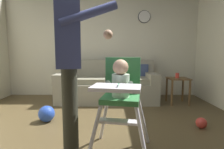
# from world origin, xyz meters

# --- Properties ---
(wall_far) EXTENTS (5.24, 0.06, 2.57)m
(wall_far) POSITION_xyz_m (0.00, 2.48, 1.29)
(wall_far) COLOR beige
(wall_far) RESTS_ON ground
(couch) EXTENTS (2.07, 0.86, 0.86)m
(couch) POSITION_xyz_m (0.14, 1.96, 0.33)
(couch) COLOR gray
(couch) RESTS_ON ground
(high_chair) EXTENTS (0.70, 0.80, 0.98)m
(high_chair) POSITION_xyz_m (0.32, -0.13, 0.68)
(high_chair) COLOR white
(high_chair) RESTS_ON ground
(adult_standing) EXTENTS (0.58, 0.50, 1.66)m
(adult_standing) POSITION_xyz_m (-0.15, -0.24, 0.94)
(adult_standing) COLOR #34352A
(adult_standing) RESTS_ON ground
(toy_ball) EXTENTS (0.24, 0.24, 0.24)m
(toy_ball) POSITION_xyz_m (-0.74, 0.73, 0.12)
(toy_ball) COLOR #284CB7
(toy_ball) RESTS_ON ground
(toy_ball_second) EXTENTS (0.15, 0.15, 0.15)m
(toy_ball_second) POSITION_xyz_m (1.45, 0.49, 0.07)
(toy_ball_second) COLOR #D13D33
(toy_ball_second) RESTS_ON ground
(side_table) EXTENTS (0.40, 0.40, 0.52)m
(side_table) POSITION_xyz_m (1.56, 1.70, 0.38)
(side_table) COLOR brown
(side_table) RESTS_ON ground
(sippy_cup) EXTENTS (0.07, 0.07, 0.10)m
(sippy_cup) POSITION_xyz_m (1.53, 1.70, 0.57)
(sippy_cup) COLOR #D13D33
(sippy_cup) RESTS_ON side_table
(wall_clock) EXTENTS (0.29, 0.04, 0.29)m
(wall_clock) POSITION_xyz_m (0.98, 2.44, 1.85)
(wall_clock) COLOR white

